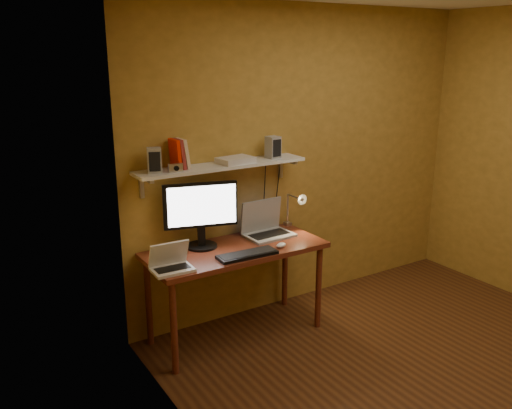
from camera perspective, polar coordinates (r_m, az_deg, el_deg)
room at (r=3.68m, az=20.47°, el=0.44°), size 3.44×3.24×2.64m
desk at (r=4.23m, az=-2.15°, el=-5.64°), size 1.40×0.60×0.75m
wall_shelf at (r=4.19m, az=-3.57°, el=4.06°), size 1.40×0.25×0.21m
monitor at (r=4.14m, az=-5.83°, el=-0.74°), size 0.56×0.30×0.51m
laptop at (r=4.46m, az=1.01°, el=-2.28°), size 0.39×0.29×0.29m
netbook at (r=3.82m, az=-8.96°, el=-6.03°), size 0.29×0.21×0.20m
keyboard at (r=4.02m, az=-0.92°, el=-5.30°), size 0.47×0.17×0.02m
mouse at (r=4.21m, az=2.66°, el=-4.29°), size 0.11×0.08×0.03m
desk_lamp at (r=4.58m, az=4.19°, el=-0.09°), size 0.09×0.23×0.38m
speaker_left at (r=3.94m, az=-10.65°, el=4.60°), size 0.13×0.13×0.18m
speaker_right at (r=4.40m, az=1.80°, el=6.04°), size 0.11×0.11×0.18m
books at (r=4.04m, az=-8.10°, el=5.30°), size 0.12×0.15×0.22m
shelf_camera at (r=3.94m, az=-8.46°, el=3.84°), size 0.11×0.05×0.06m
router at (r=4.22m, az=-2.17°, el=4.70°), size 0.29×0.21×0.05m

